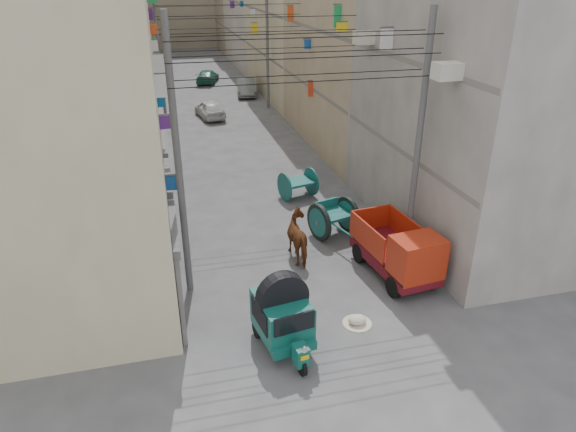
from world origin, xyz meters
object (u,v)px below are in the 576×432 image
object	(u,v)px
second_cart	(298,183)
distant_car_grey	(246,87)
distant_car_white	(210,109)
distant_car_green	(207,76)
horse	(301,237)
mini_truck	(402,256)
feed_sack	(357,320)
auto_rickshaw	(283,314)
tonga_cart	(334,218)

from	to	relation	value
second_cart	distant_car_grey	xyz separation A→B (m)	(1.35, 20.48, -0.01)
distant_car_white	distant_car_green	bearing A→B (deg)	-104.98
horse	second_cart	bearing A→B (deg)	-108.76
second_cart	horse	world-z (taller)	horse
distant_car_white	mini_truck	bearing A→B (deg)	89.76
feed_sack	distant_car_grey	world-z (taller)	distant_car_grey
auto_rickshaw	feed_sack	distance (m)	2.38
tonga_cart	feed_sack	size ratio (longest dim) A/B	6.33
distant_car_white	distant_car_green	world-z (taller)	distant_car_white
distant_car_green	horse	bearing A→B (deg)	105.13
auto_rickshaw	second_cart	world-z (taller)	auto_rickshaw
auto_rickshaw	tonga_cart	xyz separation A→B (m)	(3.25, 5.53, -0.25)
feed_sack	horse	xyz separation A→B (m)	(-0.54, 3.89, 0.64)
auto_rickshaw	horse	distance (m)	4.56
distant_car_white	distant_car_grey	size ratio (longest dim) A/B	0.90
auto_rickshaw	distant_car_green	world-z (taller)	auto_rickshaw
second_cart	horse	xyz separation A→B (m)	(-1.24, -5.00, 0.12)
auto_rickshaw	horse	size ratio (longest dim) A/B	1.31
feed_sack	distant_car_white	size ratio (longest dim) A/B	0.15
auto_rickshaw	distant_car_green	bearing A→B (deg)	78.35
tonga_cart	distant_car_grey	xyz separation A→B (m)	(1.01, 24.19, -0.07)
auto_rickshaw	mini_truck	xyz separation A→B (m)	(4.28, 2.10, -0.07)
second_cart	distant_car_green	size ratio (longest dim) A/B	0.43
distant_car_white	distant_car_green	distance (m)	11.92
feed_sack	tonga_cart	bearing A→B (deg)	78.58
auto_rickshaw	horse	bearing A→B (deg)	59.87
auto_rickshaw	tonga_cart	world-z (taller)	auto_rickshaw
auto_rickshaw	feed_sack	xyz separation A→B (m)	(2.20, 0.35, -0.84)
tonga_cart	feed_sack	world-z (taller)	tonga_cart
second_cart	distant_car_grey	bearing A→B (deg)	71.41
distant_car_grey	feed_sack	bearing A→B (deg)	-86.88
distant_car_white	tonga_cart	bearing A→B (deg)	88.33
horse	distant_car_grey	distance (m)	25.62
auto_rickshaw	mini_truck	world-z (taller)	mini_truck
mini_truck	second_cart	distance (m)	7.28
tonga_cart	horse	world-z (taller)	horse
feed_sack	distant_car_green	xyz separation A→B (m)	(-0.38, 35.04, 0.42)
horse	distant_car_green	size ratio (longest dim) A/B	0.48
mini_truck	distant_car_white	size ratio (longest dim) A/B	0.99
feed_sack	distant_car_grey	xyz separation A→B (m)	(2.05, 29.37, 0.51)
tonga_cart	second_cart	size ratio (longest dim) A/B	1.96
tonga_cart	mini_truck	distance (m)	3.59
mini_truck	distant_car_grey	distance (m)	27.63
horse	distant_car_grey	bearing A→B (deg)	-100.61
mini_truck	distant_car_white	world-z (taller)	mini_truck
horse	distant_car_white	xyz separation A→B (m)	(-0.94, 19.27, -0.17)
second_cart	horse	bearing A→B (deg)	-118.77
feed_sack	distant_car_grey	distance (m)	29.45
horse	distant_car_green	distance (m)	31.15
distant_car_white	distant_car_green	size ratio (longest dim) A/B	0.92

